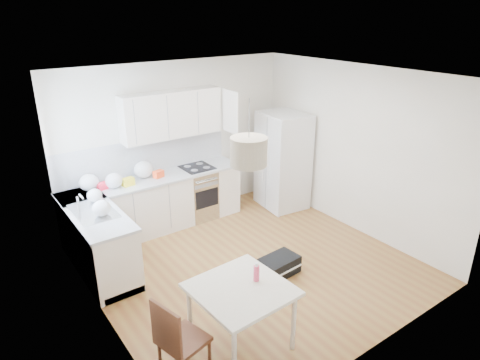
# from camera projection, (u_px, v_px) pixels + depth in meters

# --- Properties ---
(floor) EXTENTS (4.20, 4.20, 0.00)m
(floor) POSITION_uv_depth(u_px,v_px,m) (250.00, 264.00, 6.23)
(floor) COLOR brown
(floor) RESTS_ON ground
(ceiling) EXTENTS (4.20, 4.20, 0.00)m
(ceiling) POSITION_uv_depth(u_px,v_px,m) (252.00, 76.00, 5.22)
(ceiling) COLOR white
(ceiling) RESTS_ON wall_back
(wall_back) EXTENTS (4.20, 0.00, 4.20)m
(wall_back) POSITION_uv_depth(u_px,v_px,m) (177.00, 142.00, 7.30)
(wall_back) COLOR silver
(wall_back) RESTS_ON floor
(wall_left) EXTENTS (0.00, 4.20, 4.20)m
(wall_left) POSITION_uv_depth(u_px,v_px,m) (95.00, 221.00, 4.58)
(wall_left) COLOR silver
(wall_left) RESTS_ON floor
(wall_right) EXTENTS (0.00, 4.20, 4.20)m
(wall_right) POSITION_uv_depth(u_px,v_px,m) (355.00, 150.00, 6.86)
(wall_right) COLOR silver
(wall_right) RESTS_ON floor
(window_glassblock) EXTENTS (0.02, 1.00, 1.00)m
(window_glassblock) POSITION_uv_depth(u_px,v_px,m) (62.00, 157.00, 5.31)
(window_glassblock) COLOR #BFE0F9
(window_glassblock) RESTS_ON wall_left
(cabinets_back) EXTENTS (3.00, 0.60, 0.88)m
(cabinets_back) POSITION_uv_depth(u_px,v_px,m) (156.00, 205.00, 7.09)
(cabinets_back) COLOR white
(cabinets_back) RESTS_ON floor
(cabinets_left) EXTENTS (0.60, 1.80, 0.88)m
(cabinets_left) POSITION_uv_depth(u_px,v_px,m) (97.00, 241.00, 5.99)
(cabinets_left) COLOR white
(cabinets_left) RESTS_ON floor
(counter_back) EXTENTS (3.02, 0.64, 0.04)m
(counter_back) POSITION_uv_depth(u_px,v_px,m) (154.00, 179.00, 6.92)
(counter_back) COLOR silver
(counter_back) RESTS_ON cabinets_back
(counter_left) EXTENTS (0.64, 1.82, 0.04)m
(counter_left) POSITION_uv_depth(u_px,v_px,m) (92.00, 211.00, 5.82)
(counter_left) COLOR silver
(counter_left) RESTS_ON cabinets_left
(backsplash_back) EXTENTS (3.00, 0.01, 0.58)m
(backsplash_back) POSITION_uv_depth(u_px,v_px,m) (145.00, 156.00, 7.03)
(backsplash_back) COLOR silver
(backsplash_back) RESTS_ON wall_back
(backsplash_left) EXTENTS (0.01, 1.80, 0.58)m
(backsplash_left) POSITION_uv_depth(u_px,v_px,m) (67.00, 195.00, 5.54)
(backsplash_left) COLOR silver
(backsplash_left) RESTS_ON wall_left
(upper_cabinets) EXTENTS (1.70, 0.32, 0.75)m
(upper_cabinets) POSITION_uv_depth(u_px,v_px,m) (172.00, 114.00, 6.91)
(upper_cabinets) COLOR white
(upper_cabinets) RESTS_ON wall_back
(range_oven) EXTENTS (0.50, 0.61, 0.88)m
(range_oven) POSITION_uv_depth(u_px,v_px,m) (198.00, 193.00, 7.53)
(range_oven) COLOR silver
(range_oven) RESTS_ON floor
(sink) EXTENTS (0.50, 0.80, 0.16)m
(sink) POSITION_uv_depth(u_px,v_px,m) (94.00, 211.00, 5.77)
(sink) COLOR silver
(sink) RESTS_ON counter_left
(refrigerator) EXTENTS (0.94, 0.97, 1.75)m
(refrigerator) POSITION_uv_depth(u_px,v_px,m) (283.00, 160.00, 7.84)
(refrigerator) COLOR white
(refrigerator) RESTS_ON floor
(dining_table) EXTENTS (0.99, 0.99, 0.75)m
(dining_table) POSITION_uv_depth(u_px,v_px,m) (241.00, 294.00, 4.50)
(dining_table) COLOR beige
(dining_table) RESTS_ON floor
(dining_chair) EXTENTS (0.49, 0.49, 0.97)m
(dining_chair) POSITION_uv_depth(u_px,v_px,m) (184.00, 338.00, 4.16)
(dining_chair) COLOR #4B2616
(dining_chair) RESTS_ON floor
(drink_bottle) EXTENTS (0.07, 0.07, 0.22)m
(drink_bottle) POSITION_uv_depth(u_px,v_px,m) (256.00, 272.00, 4.55)
(drink_bottle) COLOR #F5446C
(drink_bottle) RESTS_ON dining_table
(gym_bag) EXTENTS (0.56, 0.39, 0.25)m
(gym_bag) POSITION_uv_depth(u_px,v_px,m) (279.00, 265.00, 5.98)
(gym_bag) COLOR black
(gym_bag) RESTS_ON floor
(pendant_lamp) EXTENTS (0.44, 0.44, 0.28)m
(pendant_lamp) POSITION_uv_depth(u_px,v_px,m) (249.00, 152.00, 4.13)
(pendant_lamp) COLOR #BFAC93
(pendant_lamp) RESTS_ON ceiling
(grocery_bag_a) EXTENTS (0.29, 0.25, 0.26)m
(grocery_bag_a) POSITION_uv_depth(u_px,v_px,m) (89.00, 183.00, 6.38)
(grocery_bag_a) COLOR white
(grocery_bag_a) RESTS_ON counter_back
(grocery_bag_b) EXTENTS (0.26, 0.22, 0.24)m
(grocery_bag_b) POSITION_uv_depth(u_px,v_px,m) (114.00, 181.00, 6.47)
(grocery_bag_b) COLOR white
(grocery_bag_b) RESTS_ON counter_back
(grocery_bag_c) EXTENTS (0.31, 0.26, 0.28)m
(grocery_bag_c) POSITION_uv_depth(u_px,v_px,m) (143.00, 170.00, 6.86)
(grocery_bag_c) COLOR white
(grocery_bag_c) RESTS_ON counter_back
(grocery_bag_d) EXTENTS (0.21, 0.18, 0.19)m
(grocery_bag_d) POSITION_uv_depth(u_px,v_px,m) (94.00, 195.00, 6.03)
(grocery_bag_d) COLOR white
(grocery_bag_d) RESTS_ON counter_back
(grocery_bag_e) EXTENTS (0.24, 0.21, 0.22)m
(grocery_bag_e) POSITION_uv_depth(u_px,v_px,m) (101.00, 208.00, 5.61)
(grocery_bag_e) COLOR white
(grocery_bag_e) RESTS_ON counter_left
(snack_orange) EXTENTS (0.19, 0.14, 0.11)m
(snack_orange) POSITION_uv_depth(u_px,v_px,m) (159.00, 174.00, 6.91)
(snack_orange) COLOR #F54115
(snack_orange) RESTS_ON counter_back
(snack_yellow) EXTENTS (0.19, 0.13, 0.12)m
(snack_yellow) POSITION_uv_depth(u_px,v_px,m) (128.00, 182.00, 6.59)
(snack_yellow) COLOR yellow
(snack_yellow) RESTS_ON counter_back
(snack_red) EXTENTS (0.17, 0.13, 0.11)m
(snack_red) POSITION_uv_depth(u_px,v_px,m) (102.00, 186.00, 6.45)
(snack_red) COLOR red
(snack_red) RESTS_ON counter_back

